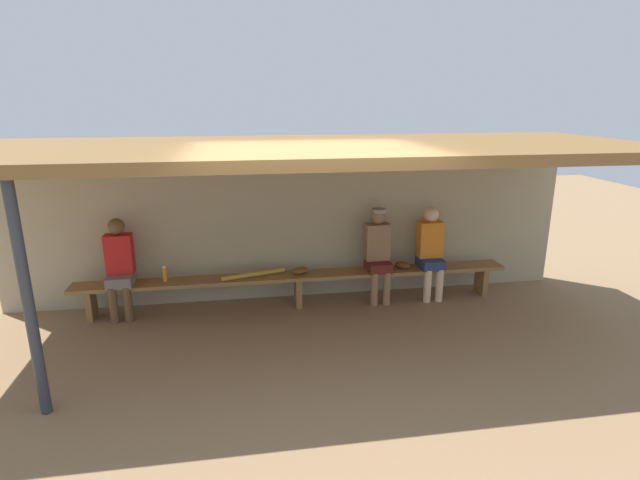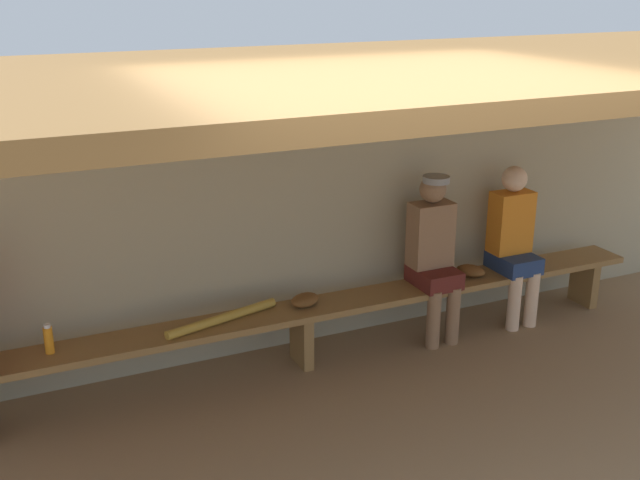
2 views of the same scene
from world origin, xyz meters
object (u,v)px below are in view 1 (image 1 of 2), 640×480
at_px(bench, 298,279).
at_px(player_in_white, 120,265).
at_px(player_in_red, 378,251).
at_px(water_bottle_green, 165,274).
at_px(support_post, 28,303).
at_px(baseball_glove_worn, 403,265).
at_px(baseball_glove_dark_brown, 301,270).
at_px(baseball_bat, 254,274).
at_px(player_middle, 431,249).

relative_size(bench, player_in_white, 4.49).
xyz_separation_m(player_in_red, water_bottle_green, (-2.93, 0.02, -0.19)).
relative_size(support_post, baseball_glove_worn, 9.17).
bearing_deg(baseball_glove_dark_brown, bench, 13.08).
xyz_separation_m(water_bottle_green, baseball_glove_worn, (3.31, -0.01, -0.05)).
bearing_deg(support_post, player_in_red, 29.23).
bearing_deg(water_bottle_green, bench, -0.76).
height_order(support_post, baseball_glove_dark_brown, support_post).
xyz_separation_m(player_in_white, baseball_glove_worn, (3.86, 0.01, -0.22)).
relative_size(support_post, baseball_bat, 2.46).
relative_size(bench, player_middle, 4.49).
distance_m(bench, player_middle, 1.95).
bearing_deg(baseball_glove_worn, player_in_red, -124.38).
relative_size(player_in_red, baseball_glove_dark_brown, 5.60).
relative_size(baseball_glove_worn, baseball_bat, 0.27).
height_order(player_middle, baseball_glove_dark_brown, player_middle).
distance_m(player_middle, water_bottle_green, 3.71).
bearing_deg(player_in_white, water_bottle_green, 2.13).
xyz_separation_m(player_middle, player_in_red, (-0.78, 0.00, 0.02)).
distance_m(baseball_glove_dark_brown, baseball_bat, 0.65).
bearing_deg(water_bottle_green, support_post, -111.40).
bearing_deg(player_in_red, baseball_bat, -179.88).
height_order(water_bottle_green, baseball_bat, water_bottle_green).
distance_m(water_bottle_green, baseball_bat, 1.18).
bearing_deg(bench, player_middle, 0.09).
xyz_separation_m(player_middle, baseball_glove_dark_brown, (-1.88, 0.03, -0.22)).
distance_m(player_in_white, baseball_glove_worn, 3.86).
bearing_deg(water_bottle_green, player_in_red, -0.39).
bearing_deg(support_post, player_in_white, 82.39).
bearing_deg(baseball_glove_worn, support_post, -99.33).
distance_m(player_middle, baseball_glove_dark_brown, 1.90).
bearing_deg(player_middle, baseball_bat, -179.93).
bearing_deg(baseball_glove_dark_brown, support_post, 15.24).
bearing_deg(player_in_red, baseball_glove_worn, 2.04).
xyz_separation_m(support_post, player_in_white, (0.28, 2.10, -0.37)).
bearing_deg(water_bottle_green, baseball_glove_worn, -0.11).
height_order(player_in_red, baseball_glove_dark_brown, player_in_red).
relative_size(player_in_white, player_in_red, 0.99).
height_order(support_post, baseball_bat, support_post).
bearing_deg(bench, water_bottle_green, 179.24).
bearing_deg(baseball_bat, support_post, -148.78).
distance_m(baseball_glove_worn, baseball_glove_dark_brown, 1.48).
relative_size(bench, baseball_glove_dark_brown, 25.00).
height_order(player_in_white, baseball_bat, player_in_white).
bearing_deg(water_bottle_green, baseball_bat, -1.15).
distance_m(water_bottle_green, baseball_glove_dark_brown, 1.83).
xyz_separation_m(support_post, player_in_red, (3.76, 2.10, -0.35)).
xyz_separation_m(player_in_red, baseball_glove_worn, (0.38, 0.01, -0.24)).
height_order(player_in_white, player_in_red, player_in_red).
bearing_deg(player_in_white, baseball_bat, -0.10).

